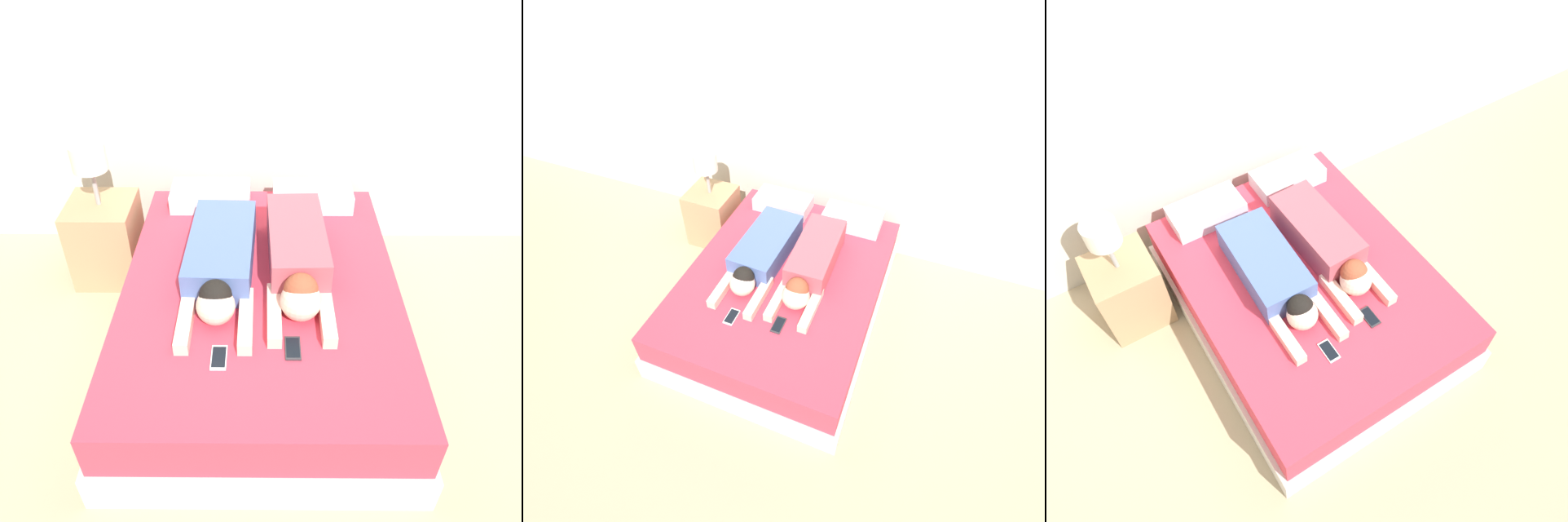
# 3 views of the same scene
# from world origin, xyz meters

# --- Properties ---
(ground_plane) EXTENTS (12.00, 12.00, 0.00)m
(ground_plane) POSITION_xyz_m (0.00, 0.00, 0.00)
(ground_plane) COLOR tan
(wall_back) EXTENTS (12.00, 0.06, 2.60)m
(wall_back) POSITION_xyz_m (0.00, 1.17, 1.30)
(wall_back) COLOR beige
(wall_back) RESTS_ON ground_plane
(bed) EXTENTS (1.57, 2.05, 0.48)m
(bed) POSITION_xyz_m (0.00, 0.00, 0.24)
(bed) COLOR beige
(bed) RESTS_ON ground_plane
(pillow_head_left) EXTENTS (0.52, 0.29, 0.13)m
(pillow_head_left) POSITION_xyz_m (-0.34, 0.82, 0.54)
(pillow_head_left) COLOR silver
(pillow_head_left) RESTS_ON bed
(pillow_head_right) EXTENTS (0.52, 0.29, 0.13)m
(pillow_head_right) POSITION_xyz_m (0.34, 0.82, 0.54)
(pillow_head_right) COLOR silver
(pillow_head_right) RESTS_ON bed
(person_left) EXTENTS (0.38, 1.08, 0.23)m
(person_left) POSITION_xyz_m (-0.22, 0.06, 0.58)
(person_left) COLOR #4C66A5
(person_left) RESTS_ON bed
(person_right) EXTENTS (0.33, 1.06, 0.24)m
(person_right) POSITION_xyz_m (0.20, 0.08, 0.59)
(person_right) COLOR #B24C59
(person_right) RESTS_ON bed
(cell_phone_left) EXTENTS (0.07, 0.15, 0.01)m
(cell_phone_left) POSITION_xyz_m (-0.19, -0.55, 0.48)
(cell_phone_left) COLOR silver
(cell_phone_left) RESTS_ON bed
(cell_phone_right) EXTENTS (0.07, 0.15, 0.01)m
(cell_phone_right) POSITION_xyz_m (0.16, -0.49, 0.48)
(cell_phone_right) COLOR #2D2D33
(cell_phone_right) RESTS_ON bed
(nightstand) EXTENTS (0.43, 0.43, 0.99)m
(nightstand) POSITION_xyz_m (-1.05, 0.66, 0.33)
(nightstand) COLOR tan
(nightstand) RESTS_ON ground_plane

